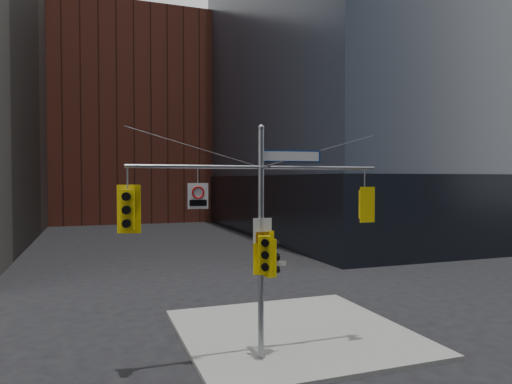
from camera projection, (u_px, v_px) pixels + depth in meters
sidewalk_corner at (294, 332)px, 16.57m from camera, size 8.00×8.00×0.15m
podium_ne at (401, 203)px, 51.56m from camera, size 36.40×36.40×6.00m
brick_midrise at (128, 122)px, 66.37m from camera, size 26.00×20.00×28.00m
signal_assembly at (261, 219)px, 13.89m from camera, size 8.00×0.80×7.30m
traffic_light_west_arm at (128, 209)px, 12.58m from camera, size 0.64×0.59×1.36m
traffic_light_east_arm at (365, 204)px, 15.10m from camera, size 0.56×0.45×1.17m
traffic_light_pole_side at (271, 258)px, 14.04m from camera, size 0.50×0.42×1.17m
traffic_light_pole_front at (264, 254)px, 13.66m from camera, size 0.63×0.59×1.34m
street_sign_blade at (291, 156)px, 14.16m from camera, size 1.94×0.31×0.38m
regulatory_sign_arm at (198, 195)px, 13.19m from camera, size 0.60×0.09×0.75m
regulatory_sign_pole at (262, 231)px, 13.79m from camera, size 0.58×0.08×0.75m
street_blade_ew at (275, 264)px, 14.08m from camera, size 0.72×0.13×0.14m
street_blade_ns at (256, 266)px, 14.36m from camera, size 0.03×0.68×0.14m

